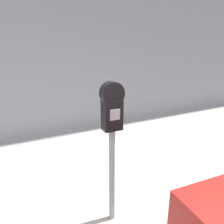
{
  "coord_description": "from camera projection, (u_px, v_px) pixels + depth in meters",
  "views": [
    {
      "loc": [
        -1.09,
        -0.5,
        1.94
      ],
      "look_at": [
        -0.25,
        1.23,
        1.32
      ],
      "focal_mm": 35.0,
      "sensor_mm": 36.0,
      "label": 1
    }
  ],
  "objects": [
    {
      "name": "parking_meter",
      "position": [
        112.0,
        127.0,
        2.06
      ],
      "size": [
        0.22,
        0.13,
        1.5
      ],
      "color": "gray",
      "rests_on": "sidewalk"
    },
    {
      "name": "building_facade",
      "position": [
        60.0,
        3.0,
        4.14
      ],
      "size": [
        24.0,
        0.3,
        5.28
      ],
      "color": "gray",
      "rests_on": "ground_plane"
    },
    {
      "name": "sidewalk",
      "position": [
        100.0,
        171.0,
        3.34
      ],
      "size": [
        24.0,
        2.8,
        0.1
      ],
      "color": "#ADAAA3",
      "rests_on": "ground_plane"
    }
  ]
}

